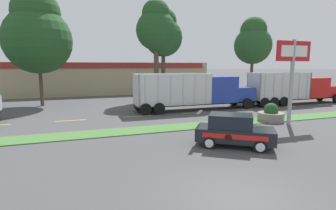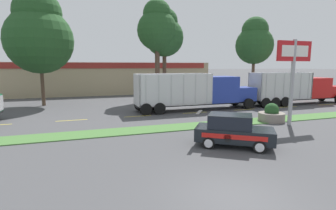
{
  "view_description": "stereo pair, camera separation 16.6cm",
  "coord_description": "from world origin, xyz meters",
  "px_view_note": "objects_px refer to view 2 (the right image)",
  "views": [
    {
      "loc": [
        -4.83,
        -6.95,
        4.34
      ],
      "look_at": [
        1.01,
        9.94,
        1.65
      ],
      "focal_mm": 28.0,
      "sensor_mm": 36.0,
      "label": 1
    },
    {
      "loc": [
        -4.68,
        -7.0,
        4.34
      ],
      "look_at": [
        1.01,
        9.94,
        1.65
      ],
      "focal_mm": 28.0,
      "sensor_mm": 36.0,
      "label": 2
    }
  ],
  "objects_px": {
    "store_sign_post": "(293,64)",
    "stone_planter": "(271,115)",
    "dump_truck_trail": "(304,90)",
    "dump_truck_lead": "(209,92)",
    "rally_car": "(233,130)"
  },
  "relations": [
    {
      "from": "store_sign_post",
      "to": "stone_planter",
      "type": "height_order",
      "value": "store_sign_post"
    },
    {
      "from": "dump_truck_trail",
      "to": "store_sign_post",
      "type": "height_order",
      "value": "store_sign_post"
    },
    {
      "from": "store_sign_post",
      "to": "stone_planter",
      "type": "distance_m",
      "value": 4.19
    },
    {
      "from": "dump_truck_lead",
      "to": "stone_planter",
      "type": "relative_size",
      "value": 6.24
    },
    {
      "from": "dump_truck_trail",
      "to": "store_sign_post",
      "type": "distance_m",
      "value": 13.1
    },
    {
      "from": "dump_truck_trail",
      "to": "rally_car",
      "type": "bearing_deg",
      "value": -145.53
    },
    {
      "from": "dump_truck_trail",
      "to": "stone_planter",
      "type": "bearing_deg",
      "value": -146.33
    },
    {
      "from": "dump_truck_trail",
      "to": "stone_planter",
      "type": "xyz_separation_m",
      "value": [
        -10.17,
        -6.78,
        -1.07
      ]
    },
    {
      "from": "dump_truck_lead",
      "to": "store_sign_post",
      "type": "relative_size",
      "value": 2.01
    },
    {
      "from": "dump_truck_lead",
      "to": "dump_truck_trail",
      "type": "xyz_separation_m",
      "value": [
        12.14,
        -0.09,
        -0.11
      ]
    },
    {
      "from": "rally_car",
      "to": "store_sign_post",
      "type": "bearing_deg",
      "value": 24.76
    },
    {
      "from": "dump_truck_trail",
      "to": "store_sign_post",
      "type": "bearing_deg",
      "value": -139.86
    },
    {
      "from": "dump_truck_lead",
      "to": "rally_car",
      "type": "height_order",
      "value": "dump_truck_lead"
    },
    {
      "from": "store_sign_post",
      "to": "dump_truck_trail",
      "type": "bearing_deg",
      "value": 40.14
    },
    {
      "from": "rally_car",
      "to": "stone_planter",
      "type": "distance_m",
      "value": 7.91
    }
  ]
}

